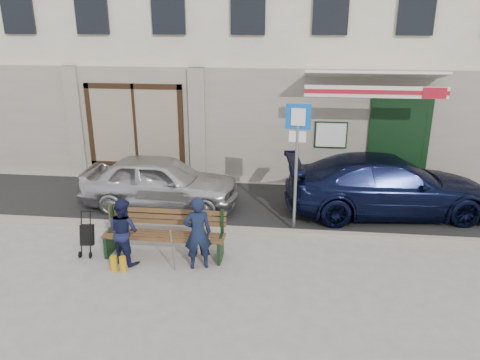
% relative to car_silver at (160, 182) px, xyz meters
% --- Properties ---
extents(ground, '(80.00, 80.00, 0.00)m').
position_rel_car_silver_xyz_m(ground, '(1.94, -2.78, -0.66)').
color(ground, '#9E9991').
rests_on(ground, ground).
extents(asphalt_lane, '(60.00, 3.20, 0.01)m').
position_rel_car_silver_xyz_m(asphalt_lane, '(1.94, 0.32, -0.65)').
color(asphalt_lane, '#282828').
rests_on(asphalt_lane, ground).
extents(curb, '(60.00, 0.18, 0.12)m').
position_rel_car_silver_xyz_m(curb, '(1.94, -1.28, -0.60)').
color(curb, '#9E9384').
rests_on(curb, ground).
extents(building, '(20.00, 8.27, 10.00)m').
position_rel_car_silver_xyz_m(building, '(1.94, 5.67, 4.32)').
color(building, beige).
rests_on(building, ground).
extents(car_silver, '(3.89, 1.64, 1.32)m').
position_rel_car_silver_xyz_m(car_silver, '(0.00, 0.00, 0.00)').
color(car_silver, silver).
rests_on(car_silver, ground).
extents(car_navy, '(5.06, 2.55, 1.41)m').
position_rel_car_silver_xyz_m(car_navy, '(5.49, 0.24, 0.05)').
color(car_navy, black).
rests_on(car_navy, ground).
extents(parking_sign, '(0.52, 0.10, 2.83)m').
position_rel_car_silver_xyz_m(parking_sign, '(3.30, -1.02, 1.25)').
color(parking_sign, gray).
rests_on(parking_sign, ground).
extents(bench, '(2.40, 1.17, 0.98)m').
position_rel_car_silver_xyz_m(bench, '(0.72, -2.49, -0.20)').
color(bench, brown).
rests_on(bench, ground).
extents(man, '(0.60, 0.48, 1.42)m').
position_rel_car_silver_xyz_m(man, '(1.51, -2.85, 0.05)').
color(man, '#121A32').
rests_on(man, ground).
extents(woman, '(0.78, 0.71, 1.31)m').
position_rel_car_silver_xyz_m(woman, '(0.06, -2.80, -0.00)').
color(woman, '#15193A').
rests_on(woman, ground).
extents(stroller, '(0.28, 0.39, 0.89)m').
position_rel_car_silver_xyz_m(stroller, '(-0.79, -2.58, -0.26)').
color(stroller, black).
rests_on(stroller, ground).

